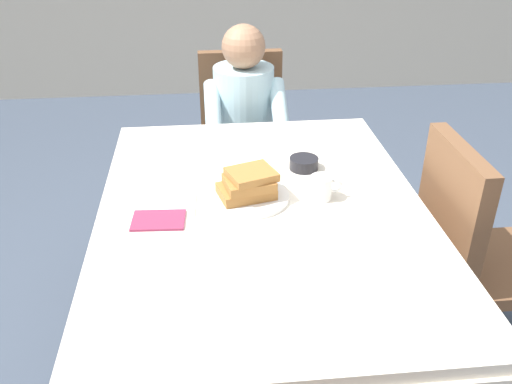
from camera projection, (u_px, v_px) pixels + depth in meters
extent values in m
plane|color=#3D4756|center=(262.00, 365.00, 2.23)|extent=(14.00, 14.00, 0.00)
cube|color=silver|center=(263.00, 212.00, 1.88)|extent=(1.10, 1.50, 0.04)
cube|color=silver|center=(245.00, 148.00, 2.59)|extent=(1.10, 0.01, 0.18)
cube|color=silver|center=(100.00, 248.00, 1.89)|extent=(0.01, 1.50, 0.18)
cube|color=silver|center=(417.00, 230.00, 1.98)|extent=(0.01, 1.50, 0.18)
cylinder|color=brown|center=(147.00, 211.00, 2.60)|extent=(0.07, 0.07, 0.70)
cylinder|color=brown|center=(343.00, 201.00, 2.69)|extent=(0.07, 0.07, 0.70)
cube|color=brown|center=(244.00, 155.00, 2.96)|extent=(0.44, 0.44, 0.05)
cube|color=brown|center=(241.00, 95.00, 3.00)|extent=(0.44, 0.06, 0.48)
cylinder|color=#2D2319|center=(281.00, 207.00, 2.93)|extent=(0.04, 0.04, 0.40)
cylinder|color=#2D2319|center=(213.00, 210.00, 2.89)|extent=(0.04, 0.04, 0.40)
cylinder|color=#2D2319|center=(273.00, 175.00, 3.24)|extent=(0.04, 0.04, 0.40)
cylinder|color=#2D2319|center=(211.00, 178.00, 3.21)|extent=(0.04, 0.04, 0.40)
cylinder|color=silver|center=(244.00, 111.00, 2.81)|extent=(0.30, 0.30, 0.46)
sphere|color=#A37556|center=(244.00, 47.00, 2.63)|extent=(0.21, 0.21, 0.21)
cylinder|color=silver|center=(279.00, 107.00, 2.67)|extent=(0.08, 0.29, 0.23)
cylinder|color=silver|center=(213.00, 109.00, 2.64)|extent=(0.08, 0.29, 0.23)
cylinder|color=#383D51|center=(263.00, 206.00, 2.89)|extent=(0.10, 0.10, 0.45)
cylinder|color=#383D51|center=(232.00, 207.00, 2.87)|extent=(0.10, 0.10, 0.45)
cube|color=brown|center=(490.00, 267.00, 2.10)|extent=(0.44, 0.44, 0.05)
cube|color=brown|center=(451.00, 210.00, 1.96)|extent=(0.06, 0.44, 0.48)
cylinder|color=#2D2319|center=(500.00, 281.00, 2.39)|extent=(0.04, 0.04, 0.40)
cylinder|color=#2D2319|center=(419.00, 286.00, 2.35)|extent=(0.04, 0.04, 0.40)
cylinder|color=#2D2319|center=(453.00, 348.00, 2.04)|extent=(0.04, 0.04, 0.40)
cylinder|color=white|center=(249.00, 197.00, 1.92)|extent=(0.28, 0.28, 0.02)
cube|color=#A36B33|center=(246.00, 191.00, 1.90)|extent=(0.21, 0.17, 0.04)
cube|color=#A36B33|center=(249.00, 183.00, 1.88)|extent=(0.18, 0.16, 0.03)
cube|color=#A36B33|center=(251.00, 174.00, 1.87)|extent=(0.19, 0.18, 0.03)
cylinder|color=white|center=(321.00, 188.00, 1.90)|extent=(0.08, 0.08, 0.08)
torus|color=white|center=(335.00, 186.00, 1.91)|extent=(0.05, 0.01, 0.05)
cylinder|color=black|center=(304.00, 163.00, 2.11)|extent=(0.11, 0.11, 0.04)
cube|color=silver|center=(194.00, 204.00, 1.89)|extent=(0.02, 0.18, 0.00)
cube|color=silver|center=(304.00, 198.00, 1.92)|extent=(0.03, 0.20, 0.00)
cube|color=silver|center=(276.00, 255.00, 1.63)|extent=(0.15, 0.04, 0.00)
cube|color=#8C2D4C|center=(158.00, 220.00, 1.79)|extent=(0.18, 0.13, 0.01)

